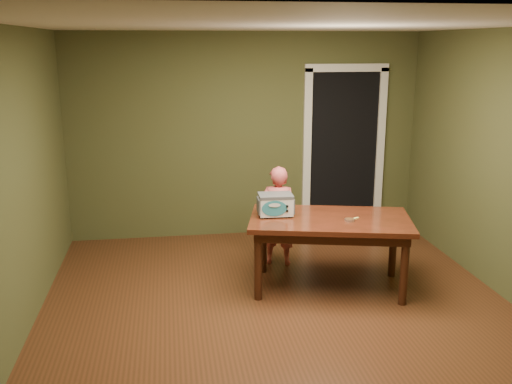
% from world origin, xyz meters
% --- Properties ---
extents(floor, '(5.00, 5.00, 0.00)m').
position_xyz_m(floor, '(0.00, 0.00, 0.00)').
color(floor, '#532A17').
rests_on(floor, ground).
extents(room_shell, '(4.52, 5.02, 2.61)m').
position_xyz_m(room_shell, '(0.00, 0.00, 1.71)').
color(room_shell, '#444A27').
rests_on(room_shell, ground).
extents(doorway, '(1.10, 0.66, 2.25)m').
position_xyz_m(doorway, '(1.30, 2.78, 1.06)').
color(doorway, black).
rests_on(doorway, ground).
extents(dining_table, '(1.77, 1.25, 0.75)m').
position_xyz_m(dining_table, '(0.60, 0.63, 0.65)').
color(dining_table, '#3D1A0D').
rests_on(dining_table, floor).
extents(toy_oven, '(0.37, 0.26, 0.22)m').
position_xyz_m(toy_oven, '(0.07, 0.79, 0.87)').
color(toy_oven, '#4C4F54').
rests_on(toy_oven, dining_table).
extents(baking_pan, '(0.10, 0.10, 0.02)m').
position_xyz_m(baking_pan, '(0.76, 0.50, 0.76)').
color(baking_pan, silver).
rests_on(baking_pan, dining_table).
extents(spatula, '(0.17, 0.11, 0.01)m').
position_xyz_m(spatula, '(0.80, 0.54, 0.75)').
color(spatula, '#FCFA6D').
rests_on(spatula, dining_table).
extents(child, '(0.48, 0.38, 1.14)m').
position_xyz_m(child, '(0.20, 1.36, 0.57)').
color(child, '#EB6163').
rests_on(child, floor).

